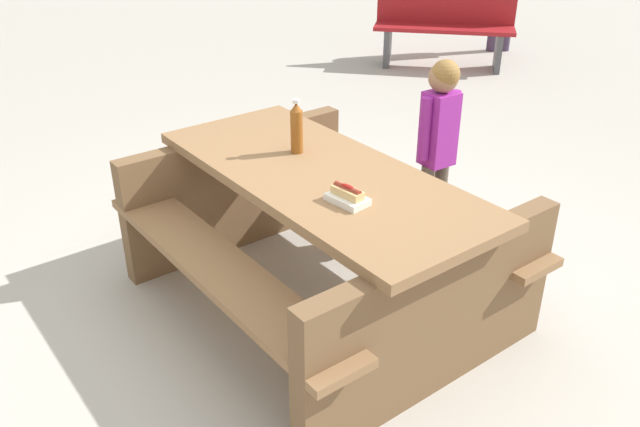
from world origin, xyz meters
name	(u,v)px	position (x,y,z in m)	size (l,w,h in m)	color
ground_plane	(320,302)	(0.00, 0.00, 0.00)	(30.00, 30.00, 0.00)	#B7B2A8
picnic_table	(320,228)	(0.00, 0.00, 0.44)	(2.00, 1.67, 0.75)	olive
soda_bottle	(297,128)	(-0.24, 0.09, 0.88)	(0.06, 0.06, 0.27)	brown
hotdog_tray	(347,196)	(0.31, -0.16, 0.78)	(0.19, 0.12, 0.08)	white
child_in_coat	(439,130)	(0.03, 0.94, 0.71)	(0.19, 0.27, 1.10)	brown
park_bench_mid	(444,25)	(-2.11, 4.21, 0.45)	(1.48, 1.14, 0.85)	maroon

